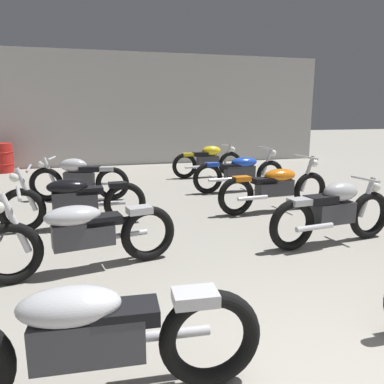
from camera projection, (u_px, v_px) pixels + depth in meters
The scene contains 10 objects.
back_wall at pixel (131, 110), 12.47m from camera, with size 13.32×0.24×3.60m, color #BCBAB7.
motorcycle_left_row_0 at pixel (87, 335), 2.28m from camera, with size 2.17×0.68×0.97m.
motorcycle_left_row_1 at pixel (82, 233), 4.21m from camera, with size 2.16×0.74×0.97m.
motorcycle_left_row_2 at pixel (74, 199), 5.79m from camera, with size 2.17×0.68×0.97m.
motorcycle_left_row_3 at pixel (79, 178), 7.60m from camera, with size 1.95×0.61×0.88m.
motorcycle_right_row_1 at pixel (334, 211), 5.09m from camera, with size 1.97×0.53×0.88m.
motorcycle_right_row_2 at pixel (275, 187), 6.74m from camera, with size 2.17×0.68×0.97m.
motorcycle_right_row_3 at pixel (240, 171), 8.44m from camera, with size 2.17×0.68×0.97m.
motorcycle_right_row_4 at pixel (208, 160), 10.25m from camera, with size 1.97×0.48×0.88m.
oil_drum at pixel (3, 158), 11.06m from camera, with size 0.59×0.59×0.85m.
Camera 1 is at (-1.55, -1.33, 1.77)m, focal length 35.76 mm.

